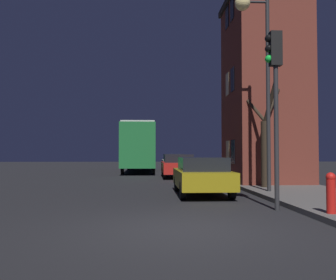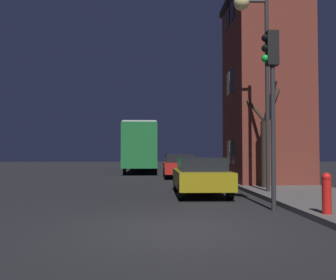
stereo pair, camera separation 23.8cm
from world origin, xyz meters
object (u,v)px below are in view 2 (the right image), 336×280
(bare_tree, at_px, (266,141))
(car_mid_lane, at_px, (179,165))
(car_far_lane, at_px, (176,162))
(fire_hydrant, at_px, (327,192))
(streetlamp, at_px, (253,43))
(bus, at_px, (142,145))
(car_near_lane, at_px, (200,175))
(traffic_light, at_px, (271,82))

(bare_tree, distance_m, car_mid_lane, 8.58)
(car_far_lane, distance_m, fire_hydrant, 24.37)
(streetlamp, xyz_separation_m, car_far_lane, (-1.70, 19.35, -4.66))
(bus, height_order, car_near_lane, bus)
(streetlamp, height_order, traffic_light, streetlamp)
(traffic_light, distance_m, car_mid_lane, 13.46)
(bus, bearing_deg, car_near_lane, -81.13)
(streetlamp, bearing_deg, car_near_lane, 177.40)
(car_near_lane, relative_size, car_mid_lane, 0.92)
(streetlamp, relative_size, traffic_light, 1.50)
(streetlamp, relative_size, car_far_lane, 1.53)
(fire_hydrant, bearing_deg, car_near_lane, 113.40)
(traffic_light, xyz_separation_m, bus, (-4.08, 20.67, -1.13))
(car_near_lane, bearing_deg, fire_hydrant, -66.60)
(streetlamp, bearing_deg, car_mid_lane, 101.92)
(car_far_lane, xyz_separation_m, fire_hydrant, (1.99, -24.28, -0.14))
(bare_tree, bearing_deg, bus, 109.37)
(bare_tree, bearing_deg, car_mid_lane, 110.23)
(bare_tree, height_order, car_near_lane, bare_tree)
(streetlamp, xyz_separation_m, car_mid_lane, (-2.03, 9.59, -4.67))
(car_far_lane, bearing_deg, bus, -142.18)
(traffic_light, bearing_deg, bus, 101.16)
(bare_tree, distance_m, car_near_lane, 3.42)
(car_near_lane, height_order, car_far_lane, car_far_lane)
(streetlamp, relative_size, bus, 0.62)
(bare_tree, xyz_separation_m, fire_hydrant, (-0.62, -6.56, -1.34))
(traffic_light, height_order, car_near_lane, traffic_light)
(bare_tree, height_order, fire_hydrant, bare_tree)
(streetlamp, xyz_separation_m, car_near_lane, (-1.88, 0.09, -4.71))
(streetlamp, height_order, car_near_lane, streetlamp)
(car_near_lane, bearing_deg, bare_tree, 28.84)
(bus, distance_m, car_far_lane, 3.88)
(streetlamp, bearing_deg, bare_tree, 60.69)
(streetlamp, height_order, bus, streetlamp)
(bare_tree, xyz_separation_m, bus, (-5.45, 15.51, 0.24))
(bus, distance_m, car_mid_lane, 8.09)
(car_near_lane, bearing_deg, streetlamp, -2.60)
(car_mid_lane, distance_m, car_far_lane, 9.76)
(bare_tree, relative_size, car_near_lane, 0.98)
(streetlamp, height_order, car_far_lane, streetlamp)
(car_far_lane, bearing_deg, streetlamp, -84.98)
(car_mid_lane, bearing_deg, car_near_lane, -89.14)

